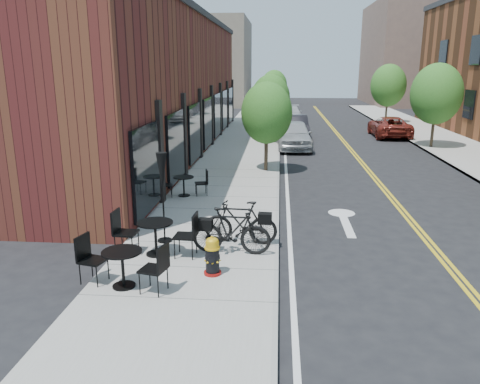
{
  "coord_description": "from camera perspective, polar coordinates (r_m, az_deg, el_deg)",
  "views": [
    {
      "loc": [
        -0.06,
        -11.21,
        4.54
      ],
      "look_at": [
        -1.15,
        1.89,
        1.0
      ],
      "focal_mm": 35.0,
      "sensor_mm": 36.0,
      "label": 1
    }
  ],
  "objects": [
    {
      "name": "parked_car_b",
      "position": [
        30.62,
        6.69,
        7.86
      ],
      "size": [
        1.79,
        4.59,
        1.49
      ],
      "primitive_type": "imported",
      "rotation": [
        0.0,
        0.0,
        0.05
      ],
      "color": "black",
      "rests_on": "ground"
    },
    {
      "name": "fire_hydrant",
      "position": [
        10.3,
        -3.39,
        -7.82
      ],
      "size": [
        0.44,
        0.44,
        0.88
      ],
      "rotation": [
        0.0,
        0.0,
        0.15
      ],
      "color": "maroon",
      "rests_on": "sidewalk_near"
    },
    {
      "name": "bg_building_left",
      "position": [
        59.74,
        -2.97,
        15.51
      ],
      "size": [
        8.0,
        14.0,
        10.0
      ],
      "primitive_type": "cube",
      "color": "#726656",
      "rests_on": "ground"
    },
    {
      "name": "bg_building_right",
      "position": [
        63.3,
        20.24,
        15.52
      ],
      "size": [
        10.0,
        16.0,
        12.0
      ],
      "primitive_type": "cube",
      "color": "brown",
      "rests_on": "ground"
    },
    {
      "name": "parked_car_a",
      "position": [
        26.78,
        6.61,
        6.94
      ],
      "size": [
        2.03,
        4.73,
        1.59
      ],
      "primitive_type": "imported",
      "rotation": [
        0.0,
        0.0,
        0.03
      ],
      "color": "#A5A9AD",
      "rests_on": "ground"
    },
    {
      "name": "bistro_set_b",
      "position": [
        11.46,
        -10.26,
        -4.98
      ],
      "size": [
        2.01,
        0.91,
        1.08
      ],
      "rotation": [
        0.0,
        0.0,
        -0.06
      ],
      "color": "black",
      "rests_on": "sidewalk_near"
    },
    {
      "name": "bicycle_left",
      "position": [
        11.97,
        0.06,
        -3.71
      ],
      "size": [
        1.92,
        0.65,
        1.14
      ],
      "primitive_type": "imported",
      "rotation": [
        0.0,
        0.0,
        -1.63
      ],
      "color": "black",
      "rests_on": "sidewalk_near"
    },
    {
      "name": "tree_near_d",
      "position": [
        44.25,
        4.17,
        12.78
      ],
      "size": [
        2.4,
        2.4,
        4.11
      ],
      "color": "#382B1E",
      "rests_on": "sidewalk_near"
    },
    {
      "name": "tree_near_c",
      "position": [
        36.27,
        4.0,
        11.87
      ],
      "size": [
        2.1,
        2.1,
        3.67
      ],
      "color": "#382B1E",
      "rests_on": "sidewalk_near"
    },
    {
      "name": "sidewalk_near",
      "position": [
        21.77,
        -0.45,
        3.2
      ],
      "size": [
        4.0,
        70.0,
        0.12
      ],
      "primitive_type": "cube",
      "color": "#9E9B93",
      "rests_on": "ground"
    },
    {
      "name": "parked_car_c",
      "position": [
        40.43,
        6.18,
        9.48
      ],
      "size": [
        1.83,
        4.51,
        1.31
      ],
      "primitive_type": "imported",
      "rotation": [
        0.0,
        0.0,
        0.0
      ],
      "color": "#B2B2B7",
      "rests_on": "ground"
    },
    {
      "name": "tree_near_a",
      "position": [
        20.31,
        3.27,
        9.58
      ],
      "size": [
        2.2,
        2.2,
        3.81
      ],
      "color": "#382B1E",
      "rests_on": "sidewalk_near"
    },
    {
      "name": "tree_far_b",
      "position": [
        28.59,
        22.83,
        10.96
      ],
      "size": [
        2.8,
        2.8,
        4.62
      ],
      "color": "#382B1E",
      "rests_on": "sidewalk_far"
    },
    {
      "name": "parked_car_far",
      "position": [
        32.8,
        17.73,
        7.6
      ],
      "size": [
        2.3,
        4.88,
        1.35
      ],
      "primitive_type": "imported",
      "rotation": [
        0.0,
        0.0,
        3.13
      ],
      "color": "maroon",
      "rests_on": "ground"
    },
    {
      "name": "tree_near_b",
      "position": [
        28.27,
        3.74,
        11.35
      ],
      "size": [
        2.3,
        2.3,
        3.98
      ],
      "color": "#382B1E",
      "rests_on": "sidewalk_near"
    },
    {
      "name": "bistro_set_c",
      "position": [
        16.5,
        -6.88,
        1.05
      ],
      "size": [
        1.71,
        0.89,
        0.9
      ],
      "rotation": [
        0.0,
        0.0,
        0.27
      ],
      "color": "black",
      "rests_on": "sidewalk_near"
    },
    {
      "name": "patio_umbrella",
      "position": [
        11.96,
        -9.46,
        1.64
      ],
      "size": [
        0.38,
        0.38,
        2.35
      ],
      "color": "black",
      "rests_on": "sidewalk_near"
    },
    {
      "name": "building_near",
      "position": [
        26.04,
        -9.79,
        12.58
      ],
      "size": [
        5.0,
        28.0,
        7.0
      ],
      "primitive_type": "cube",
      "color": "#4C1918",
      "rests_on": "ground"
    },
    {
      "name": "tree_far_c",
      "position": [
        40.18,
        17.63,
        12.28
      ],
      "size": [
        2.8,
        2.8,
        4.62
      ],
      "color": "#382B1E",
      "rests_on": "sidewalk_far"
    },
    {
      "name": "bicycle_right",
      "position": [
        11.32,
        -1.06,
        -4.77
      ],
      "size": [
        1.95,
        0.65,
        1.16
      ],
      "primitive_type": "imported",
      "rotation": [
        0.0,
        0.0,
        1.51
      ],
      "color": "black",
      "rests_on": "sidewalk_near"
    },
    {
      "name": "bistro_set_a",
      "position": [
        9.98,
        -14.13,
        -8.44
      ],
      "size": [
        1.95,
        0.99,
        1.03
      ],
      "rotation": [
        0.0,
        0.0,
        -0.24
      ],
      "color": "black",
      "rests_on": "sidewalk_near"
    },
    {
      "name": "ground",
      "position": [
        12.1,
        4.73,
        -7.03
      ],
      "size": [
        120.0,
        120.0,
        0.0
      ],
      "primitive_type": "plane",
      "color": "black",
      "rests_on": "ground"
    }
  ]
}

